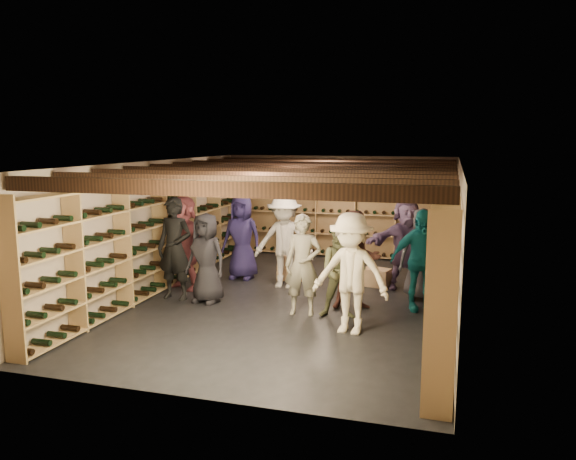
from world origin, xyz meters
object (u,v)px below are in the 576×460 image
(person_8, at_px, (357,260))
(person_6, at_px, (242,237))
(person_7, at_px, (303,265))
(person_11, at_px, (406,243))
(person_0, at_px, (206,258))
(person_4, at_px, (420,260))
(person_12, at_px, (422,254))
(crate_loose, at_px, (354,277))
(person_9, at_px, (284,241))
(crate_stack_left, at_px, (291,267))
(person_2, at_px, (342,271))
(crate_stack_right, at_px, (377,277))
(person_1, at_px, (175,249))
(person_3, at_px, (351,274))
(person_5, at_px, (183,242))

(person_8, bearing_deg, person_6, 129.04)
(person_7, xyz_separation_m, person_11, (1.45, 2.08, 0.05))
(person_0, xyz_separation_m, person_4, (3.56, 0.58, 0.06))
(person_0, distance_m, person_12, 3.76)
(person_4, distance_m, person_8, 1.04)
(crate_loose, distance_m, person_9, 1.66)
(person_0, height_order, person_12, person_12)
(crate_stack_left, height_order, person_2, person_2)
(crate_stack_right, relative_size, person_1, 0.31)
(person_4, xyz_separation_m, person_7, (-1.79, -0.77, -0.03))
(crate_stack_left, relative_size, person_11, 0.31)
(person_0, distance_m, person_3, 2.79)
(person_3, distance_m, person_4, 1.68)
(person_6, xyz_separation_m, person_12, (3.57, -0.53, -0.03))
(crate_loose, relative_size, person_9, 0.28)
(person_1, height_order, person_5, person_1)
(person_3, bearing_deg, person_0, 170.99)
(person_7, relative_size, person_8, 0.99)
(person_3, xyz_separation_m, person_5, (-3.46, 1.57, 0.01))
(person_6, relative_size, person_9, 0.94)
(person_9, relative_size, person_12, 1.10)
(crate_loose, relative_size, person_1, 0.28)
(person_11, bearing_deg, crate_stack_right, 159.63)
(crate_loose, xyz_separation_m, person_6, (-2.24, -0.37, 0.76))
(person_2, relative_size, person_7, 0.93)
(person_12, bearing_deg, person_7, -147.18)
(person_5, bearing_deg, person_11, 36.78)
(person_6, bearing_deg, person_3, -40.93)
(person_5, bearing_deg, crate_stack_right, 39.02)
(person_1, bearing_deg, person_2, 0.23)
(person_6, bearing_deg, crate_loose, 12.61)
(person_3, distance_m, person_11, 2.78)
(person_7, height_order, person_9, person_9)
(crate_stack_left, bearing_deg, person_6, -171.83)
(crate_stack_left, relative_size, person_5, 0.30)
(person_8, xyz_separation_m, person_9, (-1.54, 0.98, 0.07))
(person_8, height_order, person_9, person_9)
(crate_loose, height_order, person_0, person_0)
(person_2, relative_size, person_3, 0.86)
(person_0, xyz_separation_m, person_7, (1.77, -0.20, 0.04))
(crate_stack_right, relative_size, person_12, 0.35)
(crate_stack_right, height_order, person_3, person_3)
(person_0, distance_m, person_2, 2.42)
(crate_loose, bearing_deg, person_1, -143.70)
(person_8, relative_size, person_12, 1.02)
(person_4, relative_size, person_7, 1.03)
(person_7, relative_size, person_12, 1.00)
(person_1, height_order, person_12, person_1)
(person_4, distance_m, person_6, 3.75)
(person_0, distance_m, person_7, 1.78)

